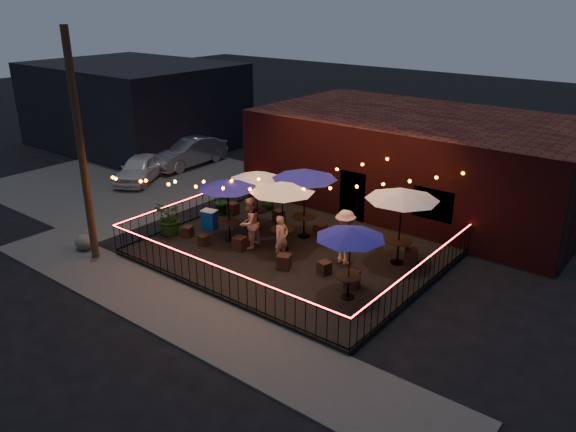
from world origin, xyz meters
name	(u,v)px	position (x,y,z in m)	size (l,w,h in m)	color
ground	(256,275)	(0.00, 0.00, 0.00)	(110.00, 110.00, 0.00)	black
patio	(292,253)	(0.00, 2.00, 0.07)	(10.00, 8.00, 0.15)	black
sidewalk	(184,314)	(0.00, -3.25, 0.03)	(18.00, 2.50, 0.05)	#3E3C39
parking_lot	(132,179)	(-12.00, 4.00, 0.01)	(11.00, 12.00, 0.02)	#3E3C39
brick_building	(420,160)	(1.00, 9.99, 2.00)	(14.00, 8.00, 4.00)	#360E0F
background_building	(134,104)	(-18.00, 9.00, 2.50)	(12.00, 9.00, 5.00)	black
utility_pole	(81,150)	(-5.40, -2.60, 4.00)	(0.26, 0.26, 8.00)	#342315
fence_front	(213,279)	(0.00, -2.00, 0.66)	(10.00, 0.04, 1.04)	black
fence_left	(197,208)	(-5.00, 2.00, 0.66)	(0.04, 8.00, 1.04)	black
fence_right	(419,278)	(5.00, 2.00, 0.66)	(0.04, 8.00, 1.04)	black
festoon_lights	(265,186)	(-1.01, 1.70, 2.52)	(10.02, 8.72, 1.32)	#F95B05
cafe_table_0	(228,185)	(-2.50, 1.34, 2.35)	(2.70, 2.70, 2.41)	black
cafe_table_1	(257,176)	(-2.48, 2.93, 2.30)	(2.79, 2.79, 2.35)	black
cafe_table_2	(282,188)	(-0.40, 1.93, 2.52)	(2.53, 2.53, 2.59)	black
cafe_table_3	(304,175)	(-0.47, 3.33, 2.64)	(3.07, 3.07, 2.73)	black
cafe_table_4	(351,234)	(3.42, 0.41, 2.29)	(2.50, 2.50, 2.34)	black
cafe_table_5	(402,195)	(3.46, 3.52, 2.65)	(3.06, 3.06, 2.74)	black
bistro_chair_0	(188,232)	(-3.95, 0.52, 0.37)	(0.37, 0.37, 0.44)	black
bistro_chair_1	(204,240)	(-2.91, 0.37, 0.35)	(0.34, 0.34, 0.40)	black
bistro_chair_2	(233,209)	(-4.24, 3.35, 0.40)	(0.43, 0.43, 0.51)	black
bistro_chair_3	(279,216)	(-2.22, 3.96, 0.38)	(0.39, 0.39, 0.47)	black
bistro_chair_4	(240,243)	(-1.57, 0.91, 0.40)	(0.43, 0.43, 0.51)	black
bistro_chair_5	(284,262)	(0.65, 0.72, 0.41)	(0.43, 0.43, 0.51)	black
bistro_chair_6	(320,230)	(-0.01, 3.78, 0.39)	(0.40, 0.40, 0.48)	black
bistro_chair_7	(343,232)	(0.79, 4.15, 0.37)	(0.38, 0.38, 0.45)	black
bistro_chair_8	(324,268)	(1.95, 1.24, 0.37)	(0.38, 0.38, 0.45)	black
bistro_chair_9	(352,279)	(3.13, 1.09, 0.41)	(0.43, 0.43, 0.51)	black
bistro_chair_10	(372,242)	(2.10, 4.11, 0.36)	(0.35, 0.35, 0.42)	black
bistro_chair_11	(411,256)	(3.82, 3.82, 0.41)	(0.43, 0.43, 0.51)	black
patron_a	(281,238)	(0.11, 1.25, 0.96)	(0.59, 0.39, 1.63)	#DEB491
patron_b	(249,223)	(-1.42, 1.28, 1.12)	(0.94, 0.73, 1.93)	tan
patron_c	(345,237)	(2.01, 2.36, 1.13)	(1.26, 0.72, 1.95)	#D1AD89
potted_shrub_a	(170,218)	(-4.60, 0.28, 0.85)	(1.26, 1.09, 1.40)	#18380B
potted_shrub_b	(222,201)	(-4.57, 3.08, 0.76)	(0.67, 0.54, 1.22)	#18370E
potted_shrub_c	(267,195)	(-3.51, 4.77, 0.77)	(0.70, 0.70, 1.24)	#14390E
cooler	(210,219)	(-3.87, 1.64, 0.55)	(0.67, 0.54, 0.78)	#0C4ABC
boulder	(84,242)	(-6.27, -2.46, 0.32)	(0.83, 0.70, 0.64)	#3F3E3A
car_white	(140,168)	(-11.43, 4.14, 0.67)	(1.59, 3.94, 1.34)	silver
car_silver	(188,152)	(-11.60, 7.51, 0.78)	(1.66, 4.75, 1.56)	#929198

